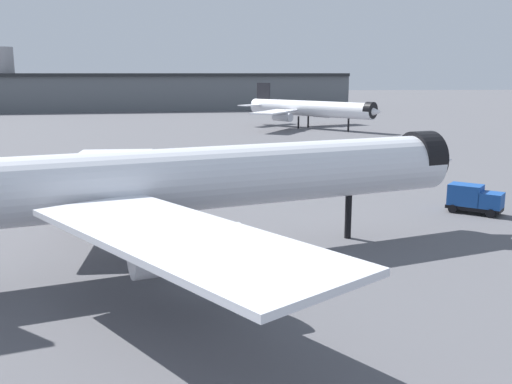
% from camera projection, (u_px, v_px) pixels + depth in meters
% --- Properties ---
extents(ground, '(900.00, 900.00, 0.00)m').
position_uv_depth(ground, '(201.00, 252.00, 47.96)').
color(ground, '#56565B').
extents(airliner_near_gate, '(52.93, 47.28, 14.35)m').
position_uv_depth(airliner_near_gate, '(173.00, 182.00, 44.65)').
color(airliner_near_gate, silver).
rests_on(airliner_near_gate, ground).
extents(airliner_far_taxiway, '(35.13, 36.13, 11.80)m').
position_uv_depth(airliner_far_taxiway, '(308.00, 109.00, 153.77)').
color(airliner_far_taxiway, white).
rests_on(airliner_far_taxiway, ground).
extents(terminal_building, '(164.22, 39.08, 24.02)m').
position_uv_depth(terminal_building, '(140.00, 91.00, 227.82)').
color(terminal_building, slate).
rests_on(terminal_building, ground).
extents(service_truck_front, '(5.75, 5.19, 3.00)m').
position_uv_depth(service_truck_front, '(474.00, 199.00, 60.95)').
color(service_truck_front, black).
rests_on(service_truck_front, ground).
extents(traffic_cone_near_nose, '(0.59, 0.59, 0.74)m').
position_uv_depth(traffic_cone_near_nose, '(2.00, 195.00, 68.77)').
color(traffic_cone_near_nose, '#F2600C').
rests_on(traffic_cone_near_nose, ground).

